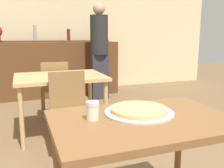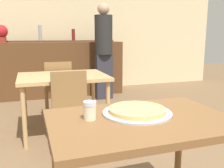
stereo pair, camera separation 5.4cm
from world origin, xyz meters
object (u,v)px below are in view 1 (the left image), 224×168
chair_far_side_front (69,106)px  cheese_shaker (92,110)px  pizza_tray (139,111)px  person_standing (99,48)px  chair_far_side_back (54,85)px

chair_far_side_front → cheese_shaker: cheese_shaker is taller
pizza_tray → person_standing: 3.40m
chair_far_side_back → pizza_tray: (0.22, -2.36, 0.27)m
chair_far_side_front → chair_far_side_back: bearing=90.0°
person_standing → pizza_tray: bearing=-103.3°
chair_far_side_front → cheese_shaker: 1.23m
cheese_shaker → pizza_tray: bearing=2.3°
chair_far_side_front → person_standing: person_standing is taller
chair_far_side_front → pizza_tray: chair_far_side_front is taller
pizza_tray → cheese_shaker: 0.30m
chair_far_side_back → cheese_shaker: 2.39m
person_standing → chair_far_side_front: bearing=-115.0°
person_standing → chair_far_side_back: bearing=-136.4°
chair_far_side_front → person_standing: bearing=65.0°
cheese_shaker → person_standing: (1.08, 3.32, 0.19)m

